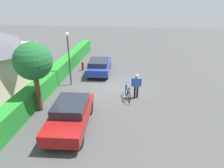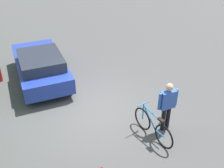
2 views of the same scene
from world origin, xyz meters
name	(u,v)px [view 2 (image 2 of 2)]	position (x,y,z in m)	size (l,w,h in m)	color
ground_plane	(95,110)	(0.00, 0.00, 0.00)	(60.00, 60.00, 0.00)	#434343
parked_car_far	(40,66)	(2.66, 1.47, 0.68)	(4.20, 2.04, 1.29)	navy
bicycle	(153,126)	(-1.86, -1.29, 0.40)	(1.67, 0.60, 0.96)	black
person_rider	(167,103)	(-1.65, -1.83, 0.98)	(0.24, 0.67, 1.67)	black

